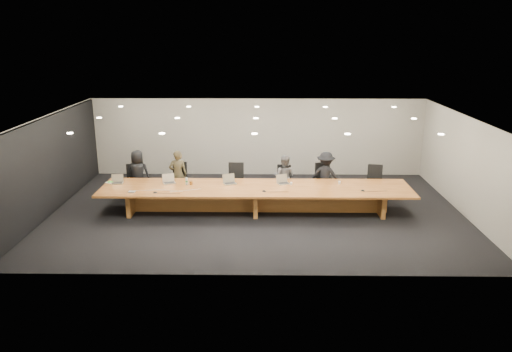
{
  "coord_description": "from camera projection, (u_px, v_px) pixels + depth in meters",
  "views": [
    {
      "loc": [
        0.2,
        -13.81,
        5.09
      ],
      "look_at": [
        0.0,
        0.3,
        1.0
      ],
      "focal_mm": 35.0,
      "sensor_mm": 36.0,
      "label": 1
    }
  ],
  "objects": [
    {
      "name": "person_c",
      "position": [
        284.0,
        177.0,
        15.67
      ],
      "size": [
        0.83,
        0.74,
        1.4
      ],
      "primitive_type": "imported",
      "rotation": [
        0.0,
        0.0,
        2.78
      ],
      "color": "#555557",
      "rests_on": "ground"
    },
    {
      "name": "paper_cup_far",
      "position": [
        339.0,
        183.0,
        14.77
      ],
      "size": [
        0.09,
        0.09,
        0.09
      ],
      "primitive_type": "cone",
      "rotation": [
        0.0,
        0.0,
        -0.25
      ],
      "color": "silver",
      "rests_on": "conference_table"
    },
    {
      "name": "laptop_c",
      "position": [
        230.0,
        179.0,
        14.75
      ],
      "size": [
        0.44,
        0.38,
        0.29
      ],
      "primitive_type": null,
      "rotation": [
        0.0,
        0.0,
        0.37
      ],
      "color": "tan",
      "rests_on": "conference_table"
    },
    {
      "name": "mic_left",
      "position": [
        155.0,
        192.0,
        13.97
      ],
      "size": [
        0.15,
        0.15,
        0.03
      ],
      "primitive_type": "cone",
      "rotation": [
        0.0,
        0.0,
        0.27
      ],
      "color": "black",
      "rests_on": "conference_table"
    },
    {
      "name": "back_wall",
      "position": [
        257.0,
        137.0,
        18.14
      ],
      "size": [
        12.0,
        0.02,
        2.8
      ],
      "primitive_type": "cube",
      "color": "#B2ADA2",
      "rests_on": "ground"
    },
    {
      "name": "lime_gadget",
      "position": [
        111.0,
        182.0,
        14.9
      ],
      "size": [
        0.17,
        0.11,
        0.02
      ],
      "primitive_type": "cube",
      "rotation": [
        0.0,
        0.0,
        0.15
      ],
      "color": "#50C835",
      "rests_on": "notepad"
    },
    {
      "name": "chair_mid_right",
      "position": [
        283.0,
        182.0,
        15.81
      ],
      "size": [
        0.63,
        0.63,
        1.04
      ],
      "primitive_type": null,
      "rotation": [
        0.0,
        0.0,
        -0.22
      ],
      "color": "black",
      "rests_on": "ground"
    },
    {
      "name": "person_b",
      "position": [
        178.0,
        174.0,
        15.67
      ],
      "size": [
        0.62,
        0.45,
        1.55
      ],
      "primitive_type": "imported",
      "rotation": [
        0.0,
        0.0,
        3.29
      ],
      "color": "#332D1C",
      "rests_on": "ground"
    },
    {
      "name": "laptop_b",
      "position": [
        169.0,
        179.0,
        14.8
      ],
      "size": [
        0.42,
        0.37,
        0.28
      ],
      "primitive_type": null,
      "rotation": [
        0.0,
        0.0,
        0.38
      ],
      "color": "#C4B296",
      "rests_on": "conference_table"
    },
    {
      "name": "paper_cup_near",
      "position": [
        291.0,
        184.0,
        14.68
      ],
      "size": [
        0.08,
        0.08,
        0.08
      ],
      "primitive_type": "cone",
      "rotation": [
        0.0,
        0.0,
        -0.3
      ],
      "color": "white",
      "rests_on": "conference_table"
    },
    {
      "name": "mic_center",
      "position": [
        264.0,
        191.0,
        14.1
      ],
      "size": [
        0.13,
        0.13,
        0.03
      ],
      "primitive_type": "cone",
      "rotation": [
        0.0,
        0.0,
        0.13
      ],
      "color": "black",
      "rests_on": "conference_table"
    },
    {
      "name": "notepad",
      "position": [
        111.0,
        182.0,
        14.91
      ],
      "size": [
        0.33,
        0.31,
        0.02
      ],
      "primitive_type": "cube",
      "rotation": [
        0.0,
        0.0,
        -0.43
      ],
      "color": "white",
      "rests_on": "conference_table"
    },
    {
      "name": "av_box",
      "position": [
        132.0,
        192.0,
        14.01
      ],
      "size": [
        0.19,
        0.15,
        0.03
      ],
      "primitive_type": "cube",
      "rotation": [
        0.0,
        0.0,
        -0.08
      ],
      "color": "#AEAEB2",
      "rests_on": "conference_table"
    },
    {
      "name": "chair_mid_left",
      "position": [
        236.0,
        181.0,
        15.66
      ],
      "size": [
        0.61,
        0.61,
        1.15
      ],
      "primitive_type": null,
      "rotation": [
        0.0,
        0.0,
        -0.04
      ],
      "color": "black",
      "rests_on": "ground"
    },
    {
      "name": "laptop_a",
      "position": [
        117.0,
        179.0,
        14.79
      ],
      "size": [
        0.37,
        0.29,
        0.27
      ],
      "primitive_type": null,
      "rotation": [
        0.0,
        0.0,
        0.13
      ],
      "color": "tan",
      "rests_on": "conference_table"
    },
    {
      "name": "amber_mug",
      "position": [
        191.0,
        183.0,
        14.68
      ],
      "size": [
        0.1,
        0.1,
        0.11
      ],
      "primitive_type": "cylinder",
      "rotation": [
        0.0,
        0.0,
        -0.13
      ],
      "color": "brown",
      "rests_on": "conference_table"
    },
    {
      "name": "person_a",
      "position": [
        138.0,
        174.0,
        15.75
      ],
      "size": [
        0.78,
        0.53,
        1.54
      ],
      "primitive_type": "imported",
      "rotation": [
        0.0,
        0.0,
        3.09
      ],
      "color": "black",
      "rests_on": "ground"
    },
    {
      "name": "chair_right",
      "position": [
        324.0,
        181.0,
        15.69
      ],
      "size": [
        0.68,
        0.68,
        1.14
      ],
      "primitive_type": null,
      "rotation": [
        0.0,
        0.0,
        0.19
      ],
      "color": "black",
      "rests_on": "ground"
    },
    {
      "name": "laptop_d",
      "position": [
        284.0,
        179.0,
        14.75
      ],
      "size": [
        0.42,
        0.37,
        0.27
      ],
      "primitive_type": null,
      "rotation": [
        0.0,
        0.0,
        0.4
      ],
      "color": "tan",
      "rests_on": "conference_table"
    },
    {
      "name": "water_bottle",
      "position": [
        187.0,
        181.0,
        14.68
      ],
      "size": [
        0.08,
        0.08,
        0.21
      ],
      "primitive_type": "cylinder",
      "rotation": [
        0.0,
        0.0,
        -0.32
      ],
      "color": "#A9B9B3",
      "rests_on": "conference_table"
    },
    {
      "name": "chair_far_left",
      "position": [
        130.0,
        181.0,
        15.9
      ],
      "size": [
        0.67,
        0.67,
        1.03
      ],
      "primitive_type": null,
      "rotation": [
        0.0,
        0.0,
        -0.33
      ],
      "color": "black",
      "rests_on": "ground"
    },
    {
      "name": "left_wall_panel",
      "position": [
        50.0,
        166.0,
        14.39
      ],
      "size": [
        0.08,
        7.84,
        2.74
      ],
      "primitive_type": "cube",
      "color": "black",
      "rests_on": "ground"
    },
    {
      "name": "chair_left",
      "position": [
        177.0,
        180.0,
        15.77
      ],
      "size": [
        0.76,
        0.76,
        1.16
      ],
      "primitive_type": null,
      "rotation": [
        0.0,
        0.0,
        -0.34
      ],
      "color": "black",
      "rests_on": "ground"
    },
    {
      "name": "conference_table",
      "position": [
        256.0,
        195.0,
        14.54
      ],
      "size": [
        9.0,
        1.8,
        0.75
      ],
      "color": "brown",
      "rests_on": "ground"
    },
    {
      "name": "ground",
      "position": [
        256.0,
        211.0,
        14.69
      ],
      "size": [
        12.0,
        12.0,
        0.0
      ],
      "primitive_type": "plane",
      "color": "black",
      "rests_on": "ground"
    },
    {
      "name": "person_d",
      "position": [
        326.0,
        176.0,
        15.55
      ],
      "size": [
        1.12,
        0.84,
        1.53
      ],
      "primitive_type": "imported",
      "rotation": [
        0.0,
        0.0,
        2.83
      ],
      "color": "black",
      "rests_on": "ground"
    },
    {
      "name": "chair_far_right",
      "position": [
        374.0,
        182.0,
        15.61
      ],
      "size": [
        0.68,
        0.68,
        1.1
      ],
      "primitive_type": null,
      "rotation": [
        0.0,
        0.0,
        -0.23
      ],
      "color": "black",
      "rests_on": "ground"
    },
    {
      "name": "mic_right",
      "position": [
        363.0,
        190.0,
        14.14
      ],
      "size": [
        0.14,
        0.14,
        0.03
      ],
      "primitive_type": "cone",
      "rotation": [
        0.0,
        0.0,
        -0.11
      ],
      "color": "black",
      "rests_on": "conference_table"
    }
  ]
}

